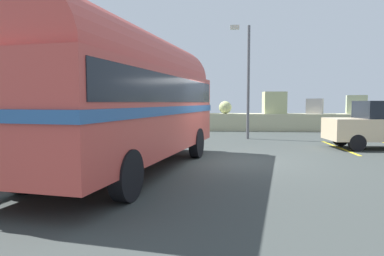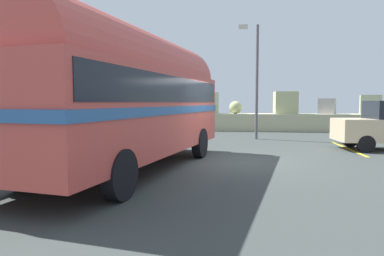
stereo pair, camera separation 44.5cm
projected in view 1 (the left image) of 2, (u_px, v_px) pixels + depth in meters
name	position (u px, v px, depth m)	size (l,w,h in m)	color
ground	(233.00, 161.00, 10.72)	(32.00, 26.00, 0.02)	#393E3C
breakwater	(228.00, 118.00, 22.40)	(31.36, 2.40, 2.49)	#B9B791
vintage_coach	(131.00, 94.00, 8.99)	(3.89, 8.87, 3.70)	black
parked_car_nearest	(384.00, 124.00, 13.48)	(4.19, 1.94, 1.86)	black
lamp_post	(246.00, 75.00, 16.96)	(0.98, 0.29, 5.54)	#5B5B60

